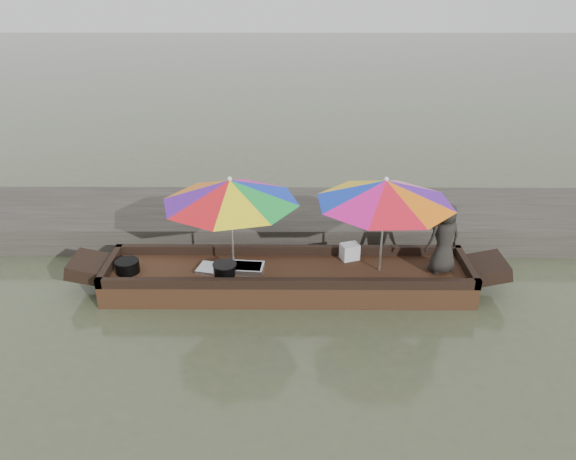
{
  "coord_description": "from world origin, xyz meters",
  "views": [
    {
      "loc": [
        0.05,
        -7.74,
        4.65
      ],
      "look_at": [
        0.0,
        0.1,
        1.0
      ],
      "focal_mm": 35.0,
      "sensor_mm": 36.0,
      "label": 1
    }
  ],
  "objects_px": {
    "charcoal_grill": "(225,269)",
    "supply_bag": "(350,252)",
    "vendor": "(444,238)",
    "tray_scallop": "(215,269)",
    "boat_hull": "(288,280)",
    "cooking_pot": "(127,266)",
    "umbrella_bow": "(232,225)",
    "tray_crayfish": "(247,268)",
    "umbrella_stern": "(383,226)"
  },
  "relations": [
    {
      "from": "boat_hull",
      "to": "umbrella_stern",
      "type": "distance_m",
      "value": 1.72
    },
    {
      "from": "supply_bag",
      "to": "vendor",
      "type": "relative_size",
      "value": 0.24
    },
    {
      "from": "cooking_pot",
      "to": "umbrella_stern",
      "type": "relative_size",
      "value": 0.18
    },
    {
      "from": "tray_crayfish",
      "to": "umbrella_bow",
      "type": "relative_size",
      "value": 0.25
    },
    {
      "from": "boat_hull",
      "to": "charcoal_grill",
      "type": "bearing_deg",
      "value": -172.35
    },
    {
      "from": "boat_hull",
      "to": "supply_bag",
      "type": "height_order",
      "value": "supply_bag"
    },
    {
      "from": "charcoal_grill",
      "to": "umbrella_stern",
      "type": "height_order",
      "value": "umbrella_stern"
    },
    {
      "from": "charcoal_grill",
      "to": "umbrella_bow",
      "type": "bearing_deg",
      "value": 46.43
    },
    {
      "from": "tray_scallop",
      "to": "vendor",
      "type": "bearing_deg",
      "value": 0.37
    },
    {
      "from": "umbrella_bow",
      "to": "umbrella_stern",
      "type": "xyz_separation_m",
      "value": [
        2.29,
        0.0,
        0.0
      ]
    },
    {
      "from": "tray_scallop",
      "to": "vendor",
      "type": "height_order",
      "value": "vendor"
    },
    {
      "from": "supply_bag",
      "to": "vendor",
      "type": "distance_m",
      "value": 1.51
    },
    {
      "from": "supply_bag",
      "to": "vendor",
      "type": "bearing_deg",
      "value": -16.16
    },
    {
      "from": "charcoal_grill",
      "to": "supply_bag",
      "type": "height_order",
      "value": "supply_bag"
    },
    {
      "from": "supply_bag",
      "to": "tray_crayfish",
      "type": "bearing_deg",
      "value": -165.88
    },
    {
      "from": "charcoal_grill",
      "to": "vendor",
      "type": "bearing_deg",
      "value": 2.07
    },
    {
      "from": "umbrella_stern",
      "to": "vendor",
      "type": "bearing_deg",
      "value": -0.59
    },
    {
      "from": "cooking_pot",
      "to": "charcoal_grill",
      "type": "relative_size",
      "value": 1.05
    },
    {
      "from": "charcoal_grill",
      "to": "cooking_pot",
      "type": "bearing_deg",
      "value": 177.77
    },
    {
      "from": "boat_hull",
      "to": "vendor",
      "type": "xyz_separation_m",
      "value": [
        2.39,
        -0.01,
        0.75
      ]
    },
    {
      "from": "tray_crayfish",
      "to": "boat_hull",
      "type": "bearing_deg",
      "value": 2.11
    },
    {
      "from": "charcoal_grill",
      "to": "boat_hull",
      "type": "bearing_deg",
      "value": 7.65
    },
    {
      "from": "umbrella_bow",
      "to": "cooking_pot",
      "type": "bearing_deg",
      "value": -177.5
    },
    {
      "from": "charcoal_grill",
      "to": "supply_bag",
      "type": "xyz_separation_m",
      "value": [
        1.98,
        0.52,
        0.05
      ]
    },
    {
      "from": "boat_hull",
      "to": "cooking_pot",
      "type": "xyz_separation_m",
      "value": [
        -2.5,
        -0.07,
        0.27
      ]
    },
    {
      "from": "charcoal_grill",
      "to": "supply_bag",
      "type": "distance_m",
      "value": 2.05
    },
    {
      "from": "boat_hull",
      "to": "umbrella_bow",
      "type": "bearing_deg",
      "value": 180.0
    },
    {
      "from": "tray_scallop",
      "to": "umbrella_stern",
      "type": "xyz_separation_m",
      "value": [
        2.58,
        0.03,
        0.74
      ]
    },
    {
      "from": "vendor",
      "to": "supply_bag",
      "type": "bearing_deg",
      "value": -36.04
    },
    {
      "from": "vendor",
      "to": "charcoal_grill",
      "type": "bearing_deg",
      "value": -17.81
    },
    {
      "from": "umbrella_bow",
      "to": "supply_bag",
      "type": "bearing_deg",
      "value": 11.9
    },
    {
      "from": "umbrella_bow",
      "to": "umbrella_stern",
      "type": "bearing_deg",
      "value": 0.0
    },
    {
      "from": "boat_hull",
      "to": "supply_bag",
      "type": "distance_m",
      "value": 1.12
    },
    {
      "from": "tray_scallop",
      "to": "supply_bag",
      "type": "bearing_deg",
      "value": 11.17
    },
    {
      "from": "tray_scallop",
      "to": "umbrella_bow",
      "type": "distance_m",
      "value": 0.8
    },
    {
      "from": "vendor",
      "to": "umbrella_bow",
      "type": "bearing_deg",
      "value": -20.05
    },
    {
      "from": "tray_crayfish",
      "to": "vendor",
      "type": "bearing_deg",
      "value": 0.27
    },
    {
      "from": "boat_hull",
      "to": "supply_bag",
      "type": "bearing_deg",
      "value": 21.32
    },
    {
      "from": "boat_hull",
      "to": "umbrella_stern",
      "type": "relative_size",
      "value": 2.72
    },
    {
      "from": "cooking_pot",
      "to": "tray_crayfish",
      "type": "xyz_separation_m",
      "value": [
        1.86,
        0.05,
        -0.05
      ]
    },
    {
      "from": "umbrella_stern",
      "to": "umbrella_bow",
      "type": "bearing_deg",
      "value": 180.0
    },
    {
      "from": "boat_hull",
      "to": "tray_scallop",
      "type": "height_order",
      "value": "tray_scallop"
    },
    {
      "from": "tray_scallop",
      "to": "umbrella_bow",
      "type": "bearing_deg",
      "value": 6.4
    },
    {
      "from": "boat_hull",
      "to": "cooking_pot",
      "type": "relative_size",
      "value": 15.46
    },
    {
      "from": "supply_bag",
      "to": "umbrella_bow",
      "type": "bearing_deg",
      "value": -168.1
    },
    {
      "from": "charcoal_grill",
      "to": "umbrella_bow",
      "type": "xyz_separation_m",
      "value": [
        0.13,
        0.13,
        0.69
      ]
    },
    {
      "from": "tray_scallop",
      "to": "vendor",
      "type": "xyz_separation_m",
      "value": [
        3.53,
        0.02,
        0.54
      ]
    },
    {
      "from": "vendor",
      "to": "umbrella_stern",
      "type": "distance_m",
      "value": 0.97
    },
    {
      "from": "cooking_pot",
      "to": "charcoal_grill",
      "type": "xyz_separation_m",
      "value": [
        1.53,
        -0.06,
        -0.01
      ]
    },
    {
      "from": "umbrella_bow",
      "to": "vendor",
      "type": "bearing_deg",
      "value": -0.17
    }
  ]
}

